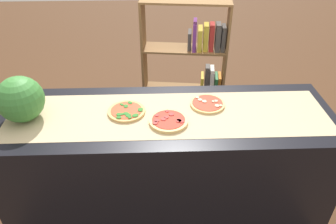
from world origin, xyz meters
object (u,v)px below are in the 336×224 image
object	(u,v)px
pizza_pepperoni_1	(169,121)
pizza_mushroom_2	(207,104)
bookshelf	(195,70)
pizza_spinach_0	(127,111)
watermelon	(20,99)

from	to	relation	value
pizza_pepperoni_1	pizza_mushroom_2	distance (m)	0.33
pizza_mushroom_2	bookshelf	xyz separation A→B (m)	(0.03, 0.98, -0.25)
pizza_spinach_0	watermelon	world-z (taller)	watermelon
watermelon	bookshelf	size ratio (longest dim) A/B	0.22
pizza_spinach_0	pizza_pepperoni_1	bearing A→B (deg)	-23.39
watermelon	bookshelf	xyz separation A→B (m)	(1.22, 1.09, -0.38)
pizza_spinach_0	watermelon	distance (m)	0.66
watermelon	bookshelf	distance (m)	1.68
pizza_mushroom_2	bookshelf	size ratio (longest dim) A/B	0.18
pizza_mushroom_2	watermelon	size ratio (longest dim) A/B	0.81
pizza_spinach_0	pizza_pepperoni_1	distance (m)	0.30
bookshelf	pizza_spinach_0	bearing A→B (deg)	-118.58
watermelon	bookshelf	bearing A→B (deg)	41.84
pizza_mushroom_2	bookshelf	bearing A→B (deg)	88.39
bookshelf	watermelon	bearing A→B (deg)	-138.16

